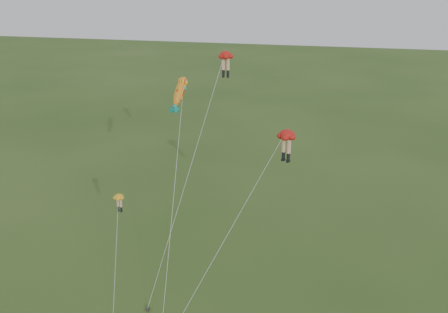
# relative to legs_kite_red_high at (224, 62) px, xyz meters

# --- Properties ---
(legs_kite_red_high) EXTENTS (5.21, 10.40, 19.74)m
(legs_kite_red_high) POSITION_rel_legs_kite_red_high_xyz_m (0.00, 0.00, 0.00)
(legs_kite_red_high) COLOR #B41912
(legs_kite_red_high) RESTS_ON ground
(legs_kite_red_mid) EXTENTS (8.46, 12.47, 13.86)m
(legs_kite_red_mid) POSITION_rel_legs_kite_red_high_xyz_m (5.61, -1.91, -5.73)
(legs_kite_red_mid) COLOR #B41912
(legs_kite_red_mid) RESTS_ON ground
(legs_kite_yellow) EXTENTS (2.60, 7.73, 8.28)m
(legs_kite_yellow) POSITION_rel_legs_kite_red_high_xyz_m (-7.91, -5.62, -11.26)
(legs_kite_yellow) COLOR gold
(legs_kite_yellow) RESTS_ON ground
(fish_kite) EXTENTS (1.48, 9.98, 18.11)m
(fish_kite) POSITION_rel_legs_kite_red_high_xyz_m (-3.13, -2.63, -2.16)
(fish_kite) COLOR yellow
(fish_kite) RESTS_ON ground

